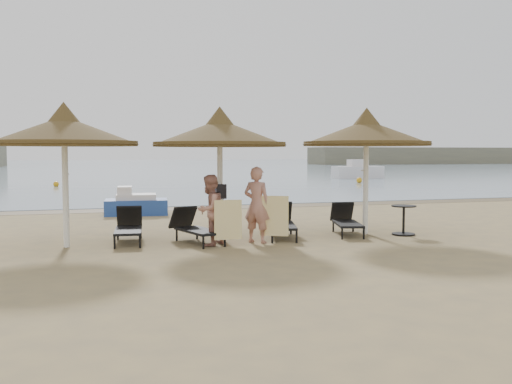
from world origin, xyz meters
TOP-DOWN VIEW (x-y plane):
  - ground at (0.00, 0.00)m, footprint 160.00×160.00m
  - sea at (0.00, 80.00)m, footprint 200.00×140.00m
  - wet_sand_strip at (0.00, 9.40)m, footprint 200.00×1.60m
  - palapa_left at (-3.60, 1.28)m, footprint 3.29×3.29m
  - palapa_center at (-0.02, 1.43)m, footprint 3.28×3.28m
  - palapa_right at (3.84, 1.26)m, footprint 3.32×3.32m
  - lounger_far_left at (-2.20, 1.68)m, footprint 0.79×1.89m
  - lounger_near_left at (-0.71, 1.16)m, footprint 1.10×1.92m
  - lounger_near_right at (1.56, 1.41)m, footprint 1.10×2.01m
  - lounger_far_right at (3.36, 1.41)m, footprint 1.02×1.87m
  - side_table at (4.70, 0.81)m, footprint 0.63×0.63m
  - person_left at (-0.46, 0.59)m, footprint 1.02×1.01m
  - person_right at (0.70, 0.67)m, footprint 1.14×1.11m
  - towel_left at (-0.11, 0.24)m, footprint 0.64×0.04m
  - towel_right at (1.05, 0.42)m, footprint 0.61×0.33m
  - bag_patterned at (-0.02, 1.61)m, footprint 0.28×0.17m
  - bag_dark at (-0.02, 1.27)m, footprint 0.26×0.13m
  - pedal_boat at (-1.56, 7.70)m, footprint 2.20×1.43m
  - buoy_left at (-5.00, 24.97)m, footprint 0.34×0.34m
  - buoy_mid at (5.63, 30.01)m, footprint 0.34×0.34m
  - buoy_right at (14.94, 23.63)m, footprint 0.40×0.40m

SIDE VIEW (x-z plane):
  - ground at x=0.00m, z-range 0.00..0.00m
  - wet_sand_strip at x=0.00m, z-range 0.00..0.01m
  - sea at x=0.00m, z-range 0.00..0.03m
  - buoy_mid at x=5.63m, z-range 0.00..0.34m
  - buoy_left at x=-5.00m, z-range 0.00..0.34m
  - buoy_right at x=14.94m, z-range 0.00..0.40m
  - lounger_far_right at x=3.36m, z-range -0.04..0.76m
  - side_table at x=4.70m, z-range -0.02..0.74m
  - pedal_boat at x=-1.56m, z-range -0.13..0.85m
  - lounger_near_left at x=-0.71m, z-range -0.04..0.78m
  - lounger_far_left at x=-2.20m, z-range -0.04..0.78m
  - lounger_near_right at x=1.56m, z-range -0.04..0.81m
  - towel_left at x=-0.11m, z-range 0.17..1.07m
  - towel_right at x=1.05m, z-range 0.18..1.12m
  - person_left at x=-0.46m, z-range 0.00..1.89m
  - person_right at x=0.70m, z-range 0.00..2.09m
  - bag_patterned at x=-0.02m, z-range 0.92..1.25m
  - bag_dark at x=-0.02m, z-range 1.02..1.37m
  - palapa_center at x=-0.02m, z-range 0.96..4.21m
  - palapa_left at x=-3.60m, z-range 0.97..4.22m
  - palapa_right at x=3.84m, z-range 0.98..4.27m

